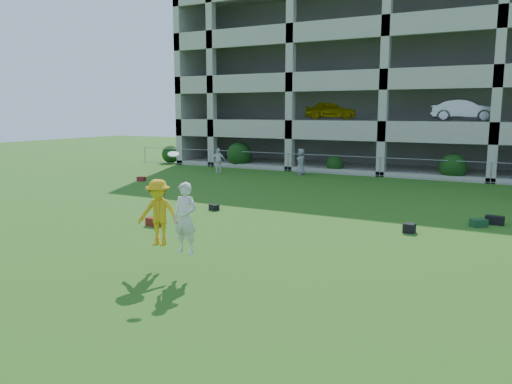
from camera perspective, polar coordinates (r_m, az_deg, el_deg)
The scene contains 13 objects.
ground at distance 13.40m, azimuth -6.99°, elevation -7.67°, with size 100.00×100.00×0.00m, color #235114.
bystander_b at distance 31.66m, azimuth -4.35°, elevation 3.59°, with size 0.91×0.38×1.56m, color white.
bystander_c at distance 30.70m, azimuth 5.15°, elevation 3.45°, with size 0.79×0.51×1.61m, color gray.
bag_red_a at distance 17.41m, azimuth -11.55°, elevation -3.36°, with size 0.55×0.30×0.28m, color #611110.
bag_black_b at distance 19.83m, azimuth -4.82°, elevation -1.76°, with size 0.40×0.25×0.22m, color black.
bag_green_c at distance 18.55m, azimuth 24.09°, elevation -3.25°, with size 0.50×0.35×0.26m, color #163D22.
crate_d at distance 16.86m, azimuth 17.11°, elevation -3.96°, with size 0.35×0.35×0.30m, color black.
bag_black_e at distance 19.15m, azimuth 25.62°, elevation -2.92°, with size 0.60×0.30×0.30m, color black.
bag_red_f at distance 28.68m, azimuth -12.97°, elevation 1.47°, with size 0.45×0.28×0.24m, color #612010.
frisbee_contest at distance 12.39m, azimuth -10.29°, elevation -2.48°, with size 1.85×0.84×2.39m.
parking_garage at distance 38.92m, azimuth 17.55°, elevation 11.96°, with size 30.00×14.00×12.00m.
fence at distance 30.54m, azimuth 13.98°, elevation 2.82°, with size 36.06×0.06×1.20m.
shrub_row at distance 30.37m, azimuth 22.81°, elevation 4.04°, with size 34.38×2.52×3.50m.
Camera 1 is at (7.44, -10.44, 3.88)m, focal length 35.00 mm.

